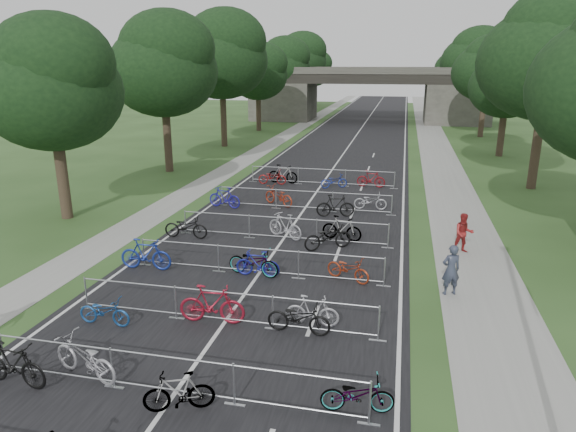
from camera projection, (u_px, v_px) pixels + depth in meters
name	position (u px, v px, depth m)	size (l,w,h in m)	color
road	(356.00, 136.00, 55.53)	(11.00, 140.00, 0.01)	black
sidewalk_right	(432.00, 138.00, 53.86)	(3.00, 140.00, 0.01)	gray
sidewalk_left	(289.00, 134.00, 57.10)	(2.00, 140.00, 0.01)	gray
lane_markings	(356.00, 136.00, 55.53)	(0.12, 140.00, 0.00)	silver
overpass_bridge	(368.00, 94.00, 68.54)	(31.00, 8.00, 7.05)	#41403A
tree_left_0	(52.00, 87.00, 24.19)	(6.72, 6.72, 10.25)	#33261C
tree_left_1	(164.00, 67.00, 35.18)	(7.56, 7.56, 11.53)	#33261C
tree_right_1	(551.00, 57.00, 29.89)	(8.18, 8.18, 12.47)	#33261C
tree_left_2	(222.00, 57.00, 46.17)	(8.40, 8.40, 12.81)	#33261C
tree_right_2	(509.00, 84.00, 41.67)	(6.16, 6.16, 9.39)	#33261C
tree_left_3	(259.00, 73.00, 57.85)	(6.72, 6.72, 10.25)	#33261C
tree_right_3	(488.00, 69.00, 52.61)	(7.17, 7.17, 10.93)	#33261C
tree_left_4	(283.00, 65.00, 68.84)	(7.56, 7.56, 11.53)	#33261C
tree_right_4	(475.00, 60.00, 63.55)	(8.18, 8.18, 12.47)	#33261C
tree_left_5	(300.00, 59.00, 79.83)	(8.40, 8.40, 12.81)	#33261C
tree_right_5	(464.00, 74.00, 75.33)	(6.16, 6.16, 9.39)	#33261C
tree_left_6	(313.00, 69.00, 91.51)	(6.72, 6.72, 10.25)	#33261C
tree_right_6	(457.00, 67.00, 86.27)	(7.17, 7.17, 10.93)	#33261C
barrier_row_1	(172.00, 376.00, 11.99)	(9.70, 0.08, 1.10)	#ACAFB4
barrier_row_2	(223.00, 308.00, 15.36)	(9.70, 0.08, 1.10)	#ACAFB4
barrier_row_3	(258.00, 262.00, 18.91)	(9.70, 0.08, 1.10)	#ACAFB4
barrier_row_4	(283.00, 229.00, 22.65)	(9.70, 0.08, 1.10)	#ACAFB4
barrier_row_5	(304.00, 200.00, 27.33)	(9.70, 0.08, 1.10)	#ACAFB4
barrier_row_6	(322.00, 177.00, 32.94)	(9.70, 0.08, 1.10)	#ACAFB4
bike_4	(13.00, 364.00, 12.40)	(0.54, 1.93, 1.16)	black
bike_5	(84.00, 358.00, 12.72)	(0.73, 2.08, 1.09)	#A4A3AA
bike_6	(179.00, 392.00, 11.51)	(0.46, 1.61, 0.97)	#ACAFB4
bike_7	(357.00, 395.00, 11.49)	(0.58, 1.66, 0.87)	#ACAFB4
bike_8	(104.00, 312.00, 15.33)	(0.58, 1.66, 0.87)	#1A4A8F
bike_9	(212.00, 305.00, 15.40)	(0.57, 2.03, 1.22)	maroon
bike_10	(299.00, 318.00, 14.83)	(0.66, 1.88, 0.99)	black
bike_11	(312.00, 311.00, 15.26)	(0.46, 1.62, 0.97)	#BAB8C1
bike_12	(146.00, 255.00, 19.42)	(0.57, 2.03, 1.22)	navy
bike_13	(253.00, 262.00, 18.90)	(0.70, 2.00, 1.05)	#ACAFB4
bike_14	(258.00, 264.00, 18.82)	(0.47, 1.66, 1.00)	navy
bike_15	(348.00, 269.00, 18.47)	(0.61, 1.74, 0.91)	#993116
bike_16	(186.00, 227.00, 22.96)	(0.70, 2.00, 1.05)	black
bike_17	(285.00, 226.00, 22.95)	(0.54, 1.92, 1.15)	#AEAEB6
bike_18	(328.00, 237.00, 21.54)	(0.74, 2.13, 1.12)	black
bike_19	(342.00, 228.00, 22.67)	(0.52, 1.84, 1.10)	#ACAFB4
bike_20	(225.00, 197.00, 27.80)	(0.54, 1.91, 1.14)	#201C9A
bike_21	(278.00, 196.00, 28.24)	(0.72, 2.07, 1.09)	#9F2F17
bike_22	(335.00, 206.00, 26.12)	(0.55, 1.94, 1.17)	black
bike_23	(370.00, 201.00, 27.50)	(0.61, 1.74, 0.92)	#B5B6BD
bike_24	(272.00, 177.00, 33.17)	(0.64, 1.82, 0.96)	maroon
bike_25	(283.00, 174.00, 33.50)	(0.57, 2.01, 1.21)	#ACAFB4
bike_26	(334.00, 181.00, 32.20)	(0.60, 1.72, 0.90)	navy
bike_27	(371.00, 179.00, 32.38)	(0.51, 1.80, 1.08)	maroon
pedestrian_a	(451.00, 270.00, 17.25)	(0.65, 0.42, 1.78)	#2F3547
pedestrian_b	(464.00, 233.00, 21.14)	(0.81, 0.63, 1.67)	maroon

